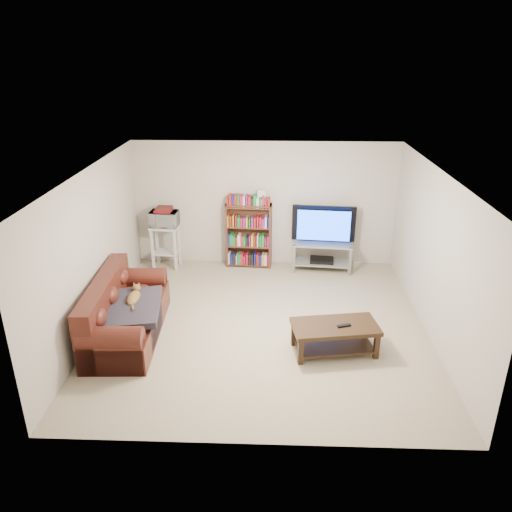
{
  "coord_description": "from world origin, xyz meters",
  "views": [
    {
      "loc": [
        0.16,
        -6.7,
        3.98
      ],
      "look_at": [
        -0.1,
        0.4,
        1.0
      ],
      "focal_mm": 35.0,
      "sensor_mm": 36.0,
      "label": 1
    }
  ],
  "objects_px": {
    "coffee_table": "(335,333)",
    "bookshelf": "(249,234)",
    "tv_stand": "(322,251)",
    "sofa": "(122,316)"
  },
  "relations": [
    {
      "from": "bookshelf",
      "to": "tv_stand",
      "type": "bearing_deg",
      "value": -1.35
    },
    {
      "from": "tv_stand",
      "to": "bookshelf",
      "type": "height_order",
      "value": "bookshelf"
    },
    {
      "from": "sofa",
      "to": "bookshelf",
      "type": "height_order",
      "value": "bookshelf"
    },
    {
      "from": "bookshelf",
      "to": "sofa",
      "type": "bearing_deg",
      "value": -119.59
    },
    {
      "from": "sofa",
      "to": "tv_stand",
      "type": "xyz_separation_m",
      "value": [
        3.15,
        2.51,
        0.06
      ]
    },
    {
      "from": "tv_stand",
      "to": "sofa",
      "type": "bearing_deg",
      "value": -136.3
    },
    {
      "from": "coffee_table",
      "to": "bookshelf",
      "type": "distance_m",
      "value": 3.28
    },
    {
      "from": "coffee_table",
      "to": "bookshelf",
      "type": "height_order",
      "value": "bookshelf"
    },
    {
      "from": "sofa",
      "to": "tv_stand",
      "type": "distance_m",
      "value": 4.03
    },
    {
      "from": "sofa",
      "to": "coffee_table",
      "type": "distance_m",
      "value": 3.11
    }
  ]
}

